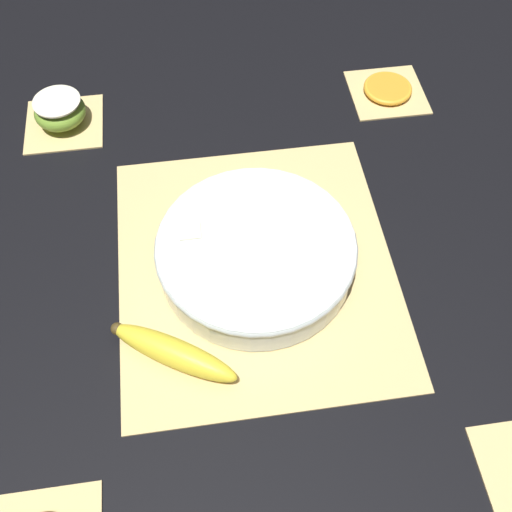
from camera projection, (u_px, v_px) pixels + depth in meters
ground_plane at (256, 267)px, 0.88m from camera, size 6.00×6.00×0.00m
bamboo_mat_center at (256, 265)px, 0.87m from camera, size 0.45×0.40×0.01m
coaster_mat_near_right at (387, 92)px, 1.09m from camera, size 0.13×0.13×0.01m
coaster_mat_far_right at (64, 123)px, 1.04m from camera, size 0.13×0.13×0.01m
fruit_salad_bowl at (256, 252)px, 0.85m from camera, size 0.28×0.28×0.06m
whole_banana at (173, 352)px, 0.77m from camera, size 0.13×0.17×0.04m
apple_half at (60, 111)px, 1.02m from camera, size 0.09×0.09×0.05m
orange_slice_whole at (388, 88)px, 1.08m from camera, size 0.09×0.09×0.01m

